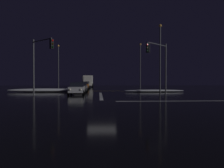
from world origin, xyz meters
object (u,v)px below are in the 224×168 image
sedan_orange (84,85)px  streetlamp_right_near (160,54)px  streetlamp_right_far (140,63)px  sedan_red (81,86)px  streetlamp_left_far (58,64)px  traffic_signal_nw (41,56)px  traffic_signal_ne (159,59)px  sedan_silver (77,88)px  sedan_gray (81,87)px  sedan_white (86,85)px  box_truck (88,81)px

sedan_orange → streetlamp_right_near: 19.64m
streetlamp_right_far → streetlamp_right_near: (0.00, -16.00, 0.13)m
sedan_red → streetlamp_left_far: streetlamp_left_far is taller
traffic_signal_nw → traffic_signal_ne: traffic_signal_nw is taller
sedan_silver → traffic_signal_ne: traffic_signal_ne is taller
sedan_gray → traffic_signal_nw: 10.84m
sedan_orange → streetlamp_left_far: streetlamp_left_far is taller
traffic_signal_nw → sedan_orange: bearing=79.9°
sedan_gray → sedan_white: (-0.27, 18.01, 0.00)m
streetlamp_right_far → streetlamp_right_near: size_ratio=0.97×
traffic_signal_nw → streetlamp_right_near: size_ratio=0.67×
traffic_signal_nw → streetlamp_left_far: bearing=94.6°
box_truck → traffic_signal_ne: traffic_signal_ne is taller
streetlamp_right_near → sedan_red: bearing=145.7°
traffic_signal_nw → streetlamp_left_far: 22.39m
sedan_red → sedan_gray: bearing=-85.0°
sedan_red → sedan_white: same height
sedan_silver → streetlamp_right_far: bearing=58.7°
sedan_orange → box_truck: size_ratio=0.52×
traffic_signal_ne → streetlamp_right_far: size_ratio=0.65×
sedan_gray → traffic_signal_ne: bearing=-43.7°
sedan_red → streetlamp_left_far: (-5.31, 7.65, 4.57)m
sedan_silver → sedan_orange: (-0.17, 18.19, 0.00)m
traffic_signal_ne → streetlamp_left_far: (-15.64, 22.41, 0.98)m
traffic_signal_ne → streetlamp_right_near: size_ratio=0.63×
traffic_signal_ne → streetlamp_right_far: bearing=85.1°
sedan_red → box_truck: box_truck is taller
sedan_white → sedan_orange: bearing=-89.7°
traffic_signal_nw → sedan_silver: bearing=36.2°
sedan_orange → traffic_signal_ne: traffic_signal_ne is taller
traffic_signal_ne → sedan_gray: bearing=136.3°
sedan_red → box_truck: (0.38, 19.48, 0.91)m
traffic_signal_ne → sedan_red: bearing=125.0°
sedan_white → box_truck: size_ratio=0.52×
streetlamp_right_near → streetlamp_right_far: bearing=90.0°
box_truck → streetlamp_right_far: size_ratio=0.84×
sedan_white → streetlamp_right_near: bearing=-60.2°
traffic_signal_nw → streetlamp_left_far: (-1.81, 22.31, 0.76)m
traffic_signal_nw → traffic_signal_ne: bearing=-0.4°
traffic_signal_ne → box_truck: bearing=106.2°
sedan_gray → streetlamp_right_far: 18.16m
sedan_orange → sedan_white: bearing=90.3°
sedan_orange → traffic_signal_nw: size_ratio=0.64×
box_truck → traffic_signal_nw: traffic_signal_nw is taller
sedan_gray → sedan_orange: same height
sedan_gray → traffic_signal_ne: traffic_signal_ne is taller
sedan_silver → streetlamp_left_far: size_ratio=0.46×
sedan_white → box_truck: 6.86m
sedan_silver → sedan_gray: 6.48m
streetlamp_right_far → streetlamp_right_near: bearing=-90.0°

